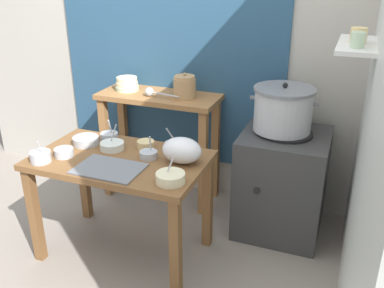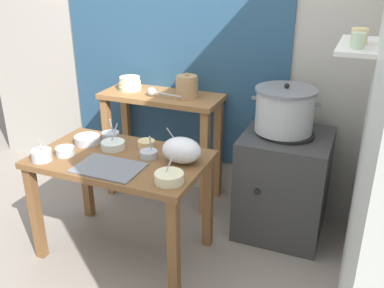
{
  "view_description": "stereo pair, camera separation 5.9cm",
  "coord_description": "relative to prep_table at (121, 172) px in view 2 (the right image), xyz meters",
  "views": [
    {
      "loc": [
        1.26,
        -2.1,
        1.87
      ],
      "look_at": [
        0.38,
        0.18,
        0.82
      ],
      "focal_mm": 40.02,
      "sensor_mm": 36.0,
      "label": 1
    },
    {
      "loc": [
        1.31,
        -2.07,
        1.87
      ],
      "look_at": [
        0.38,
        0.18,
        0.82
      ],
      "focal_mm": 40.02,
      "sensor_mm": 36.0,
      "label": 2
    }
  ],
  "objects": [
    {
      "name": "prep_table",
      "position": [
        0.0,
        0.0,
        0.0
      ],
      "size": [
        1.1,
        0.66,
        0.72
      ],
      "color": "brown",
      "rests_on": "ground"
    },
    {
      "name": "serving_tray",
      "position": [
        0.03,
        -0.17,
        0.12
      ],
      "size": [
        0.4,
        0.28,
        0.01
      ],
      "primitive_type": "cube",
      "color": "slate",
      "rests_on": "prep_table"
    },
    {
      "name": "stove_block",
      "position": [
        0.93,
        0.67,
        -0.23
      ],
      "size": [
        0.6,
        0.61,
        0.78
      ],
      "color": "#383838",
      "rests_on": "ground"
    },
    {
      "name": "back_shelf_table",
      "position": [
        -0.1,
        0.8,
        0.07
      ],
      "size": [
        0.96,
        0.4,
        0.9
      ],
      "color": "#9E6B3D",
      "rests_on": "ground"
    },
    {
      "name": "prep_bowl_1",
      "position": [
        -0.34,
        -0.11,
        0.14
      ],
      "size": [
        0.12,
        0.12,
        0.05
      ],
      "color": "#B7BABF",
      "rests_on": "prep_table"
    },
    {
      "name": "prep_bowl_8",
      "position": [
        0.18,
        0.06,
        0.14
      ],
      "size": [
        0.11,
        0.11,
        0.17
      ],
      "color": "#B7BABF",
      "rests_on": "prep_table"
    },
    {
      "name": "ground_plane",
      "position": [
        0.06,
        -0.03,
        -0.61
      ],
      "size": [
        9.0,
        9.0,
        0.0
      ],
      "primitive_type": "plane",
      "color": "gray"
    },
    {
      "name": "prep_bowl_5",
      "position": [
        -0.11,
        0.09,
        0.14
      ],
      "size": [
        0.16,
        0.16,
        0.17
      ],
      "color": "silver",
      "rests_on": "prep_table"
    },
    {
      "name": "wall_right",
      "position": [
        1.46,
        0.17,
        0.69
      ],
      "size": [
        0.3,
        3.2,
        2.6
      ],
      "color": "silver",
      "rests_on": "ground"
    },
    {
      "name": "clay_pot",
      "position": [
        0.12,
        0.8,
        0.37
      ],
      "size": [
        0.17,
        0.17,
        0.19
      ],
      "color": "tan",
      "rests_on": "back_shelf_table"
    },
    {
      "name": "wall_back",
      "position": [
        0.14,
        1.07,
        0.69
      ],
      "size": [
        4.4,
        0.12,
        2.6
      ],
      "color": "#B2ADA3",
      "rests_on": "ground"
    },
    {
      "name": "plastic_bag",
      "position": [
        0.4,
        0.08,
        0.19
      ],
      "size": [
        0.25,
        0.19,
        0.16
      ],
      "primitive_type": "ellipsoid",
      "color": "white",
      "rests_on": "prep_table"
    },
    {
      "name": "prep_bowl_3",
      "position": [
        0.26,
        0.25,
        0.14
      ],
      "size": [
        0.11,
        0.11,
        0.16
      ],
      "color": "#B7BABF",
      "rests_on": "prep_table"
    },
    {
      "name": "prep_bowl_4",
      "position": [
        0.44,
        -0.19,
        0.14
      ],
      "size": [
        0.17,
        0.17,
        0.14
      ],
      "color": "beige",
      "rests_on": "prep_table"
    },
    {
      "name": "ladle",
      "position": [
        -0.13,
        0.73,
        0.33
      ],
      "size": [
        0.3,
        0.08,
        0.07
      ],
      "color": "#B7BABF",
      "rests_on": "back_shelf_table"
    },
    {
      "name": "prep_bowl_6",
      "position": [
        -0.42,
        -0.23,
        0.15
      ],
      "size": [
        0.13,
        0.13,
        0.15
      ],
      "color": "#B7BABF",
      "rests_on": "prep_table"
    },
    {
      "name": "prep_bowl_2",
      "position": [
        0.09,
        0.19,
        0.14
      ],
      "size": [
        0.11,
        0.11,
        0.05
      ],
      "color": "#E5C684",
      "rests_on": "prep_table"
    },
    {
      "name": "bowl_stack_enamel",
      "position": [
        -0.39,
        0.82,
        0.34
      ],
      "size": [
        0.19,
        0.19,
        0.11
      ],
      "color": "#B7D1AD",
      "rests_on": "back_shelf_table"
    },
    {
      "name": "prep_bowl_0",
      "position": [
        -0.32,
        0.1,
        0.14
      ],
      "size": [
        0.17,
        0.17,
        0.05
      ],
      "color": "#B7BABF",
      "rests_on": "prep_table"
    },
    {
      "name": "prep_bowl_7",
      "position": [
        -0.2,
        0.22,
        0.14
      ],
      "size": [
        0.12,
        0.12,
        0.16
      ],
      "color": "#B7BABF",
      "rests_on": "prep_table"
    },
    {
      "name": "steamer_pot",
      "position": [
        0.89,
        0.69,
        0.32
      ],
      "size": [
        0.47,
        0.42,
        0.34
      ],
      "color": "#B7BABF",
      "rests_on": "stove_block"
    }
  ]
}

